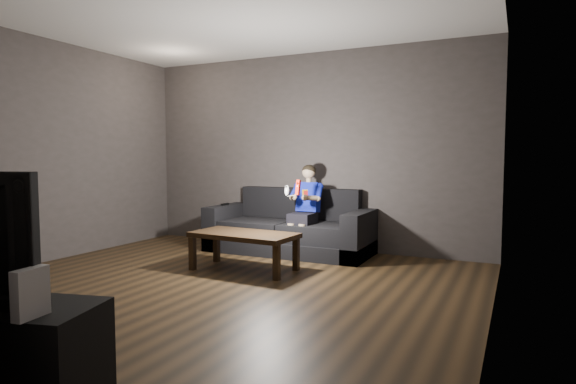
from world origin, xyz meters
The scene contains 11 objects.
floor centered at (0.00, 0.00, 0.00)m, with size 5.00×5.00×0.00m, color black.
back_wall centered at (0.00, 2.50, 1.35)m, with size 5.00×0.04×2.70m, color #383431.
left_wall centered at (-2.50, 0.00, 1.35)m, with size 0.04×5.00×2.70m, color #383431.
right_wall centered at (2.50, 0.00, 1.35)m, with size 0.04×5.00×2.70m, color #383431.
sofa centered at (-0.08, 2.10, 0.28)m, with size 2.18×0.94×0.84m.
child centered at (0.17, 2.04, 0.70)m, with size 0.43×0.53×1.06m.
wii_remote_red centered at (0.25, 1.63, 0.90)m, with size 0.06×0.08×0.19m.
nunchuk_white centered at (0.09, 1.63, 0.86)m, with size 0.07×0.09×0.14m.
wii_remote_black centered at (-1.06, 2.02, 0.61)m, with size 0.04×0.15×0.03m.
coffee_table centered at (-0.10, 0.92, 0.37)m, with size 1.20×0.65×0.43m.
wii_console centered at (0.71, -2.27, 0.66)m, with size 0.05×0.17×0.23m, color silver.
Camera 1 is at (2.67, -3.67, 1.27)m, focal length 30.00 mm.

